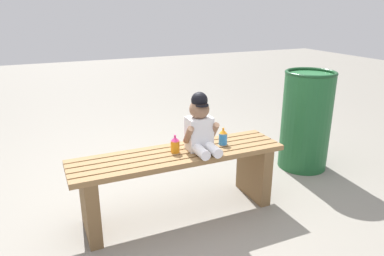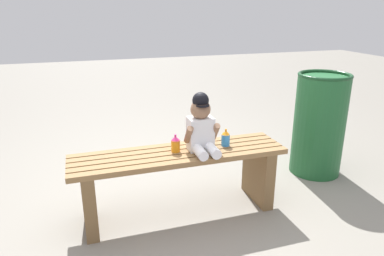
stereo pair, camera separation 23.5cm
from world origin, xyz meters
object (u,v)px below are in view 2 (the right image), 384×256
Objects in this scene: park_bench at (179,173)px; sippy_cup_right at (226,138)px; trash_bin at (319,124)px; child_figure at (201,126)px; sippy_cup_left at (176,144)px.

park_bench is 11.86× the size of sippy_cup_right.
child_figure is at bearing -165.70° from trash_bin.
child_figure reaches higher than park_bench.
child_figure is 3.26× the size of sippy_cup_left.
sippy_cup_left is at bearing -168.80° from trash_bin.
sippy_cup_left is (-0.17, 0.03, -0.12)m from child_figure.
trash_bin is (1.36, 0.27, -0.08)m from sippy_cup_left.
sippy_cup_left and sippy_cup_right have the same top height.
sippy_cup_left is at bearing 180.00° from sippy_cup_right.
child_figure is at bearing -170.35° from sippy_cup_right.
trash_bin reaches higher than park_bench.
park_bench is 11.86× the size of sippy_cup_left.
park_bench is at bearing -168.15° from trash_bin.
sippy_cup_left is 1.39m from trash_bin.
sippy_cup_right is 1.03m from trash_bin.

